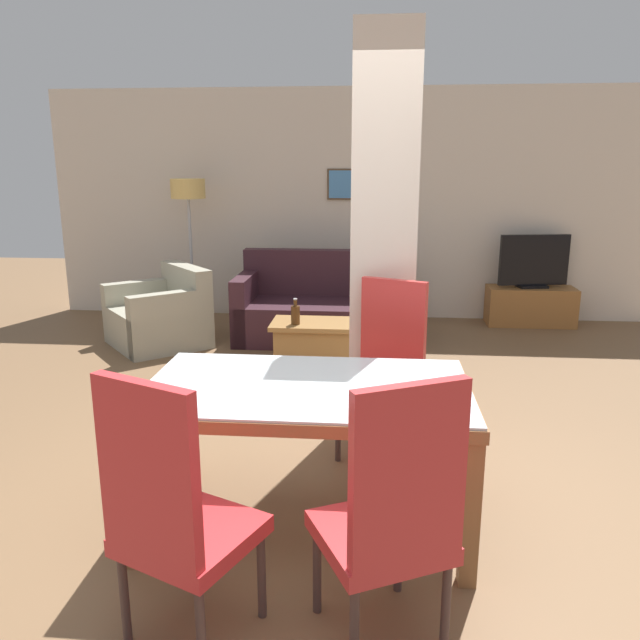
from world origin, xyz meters
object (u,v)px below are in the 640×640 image
object	(u,v)px
dining_chair_far_right	(385,366)
tv_screen	(534,262)
coffee_table	(313,345)
sofa	(322,310)
dining_chair_near_left	(173,511)
dining_chair_near_right	(392,513)
bottle	(295,314)
dining_table	(307,414)
tv_stand	(530,306)
armchair	(161,318)
floor_lamp	(188,201)

from	to	relation	value
dining_chair_far_right	tv_screen	bearing A→B (deg)	-92.41
coffee_table	sofa	bearing A→B (deg)	91.02
dining_chair_near_left	dining_chair_near_right	size ratio (longest dim) A/B	1.00
sofa	tv_screen	size ratio (longest dim) A/B	2.20
dining_chair_far_right	bottle	world-z (taller)	dining_chair_far_right
dining_table	tv_stand	xyz separation A→B (m)	(2.14, 4.38, -0.39)
dining_table	sofa	distance (m)	3.60
sofa	coffee_table	xyz separation A→B (m)	(0.02, -1.08, -0.07)
dining_chair_near_left	coffee_table	bearing A→B (deg)	111.21
armchair	tv_screen	size ratio (longest dim) A/B	1.54
bottle	floor_lamp	xyz separation A→B (m)	(-1.45, 1.77, 0.88)
dining_table	dining_chair_far_right	xyz separation A→B (m)	(0.40, 0.90, -0.03)
dining_chair_near_right	floor_lamp	world-z (taller)	floor_lamp
armchair	tv_stand	bearing A→B (deg)	-114.04
dining_chair_near_left	bottle	world-z (taller)	dining_chair_near_left
tv_stand	sofa	bearing A→B (deg)	-161.36
dining_chair_far_right	tv_stand	distance (m)	3.91
dining_chair_far_right	coffee_table	size ratio (longest dim) A/B	1.49
dining_chair_near_right	bottle	distance (m)	3.34
dining_chair_far_right	floor_lamp	distance (m)	4.05
coffee_table	dining_chair_far_right	bearing A→B (deg)	-68.78
sofa	armchair	size ratio (longest dim) A/B	1.43
dining_chair_far_right	sofa	xyz separation A→B (m)	(-0.64, 2.68, -0.27)
dining_table	armchair	bearing A→B (deg)	120.41
coffee_table	floor_lamp	size ratio (longest dim) A/B	0.45
dining_chair_far_right	sofa	bearing A→B (deg)	-52.41
sofa	coffee_table	size ratio (longest dim) A/B	2.35
tv_stand	dining_chair_near_left	bearing A→B (deg)	-115.76
dining_chair_far_right	sofa	world-z (taller)	dining_chair_far_right
tv_stand	floor_lamp	world-z (taller)	floor_lamp
dining_table	dining_chair_near_right	size ratio (longest dim) A/B	1.44
dining_chair_far_right	armchair	xyz separation A→B (m)	(-2.28, 2.29, -0.30)
dining_chair_near_left	tv_stand	size ratio (longest dim) A/B	1.13
sofa	bottle	world-z (taller)	sofa
dining_chair_far_right	bottle	distance (m)	1.70
dining_table	coffee_table	bearing A→B (deg)	94.99
armchair	tv_screen	xyz separation A→B (m)	(4.01, 1.19, 0.46)
armchair	dining_chair_near_right	bearing A→B (deg)	168.97
dining_table	tv_screen	distance (m)	4.88
dining_chair_near_left	dining_chair_far_right	bearing A→B (deg)	90.10
dining_chair_far_right	coffee_table	xyz separation A→B (m)	(-0.62, 1.60, -0.35)
bottle	floor_lamp	world-z (taller)	floor_lamp
dining_table	sofa	world-z (taller)	sofa
dining_chair_near_right	tv_stand	size ratio (longest dim) A/B	1.13
dining_chair_far_right	coffee_table	distance (m)	1.75
sofa	bottle	size ratio (longest dim) A/B	7.60
coffee_table	armchair	bearing A→B (deg)	157.39
dining_chair_near_right	coffee_table	distance (m)	3.42
dining_chair_near_left	bottle	size ratio (longest dim) A/B	4.81
floor_lamp	tv_screen	bearing A→B (deg)	2.89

